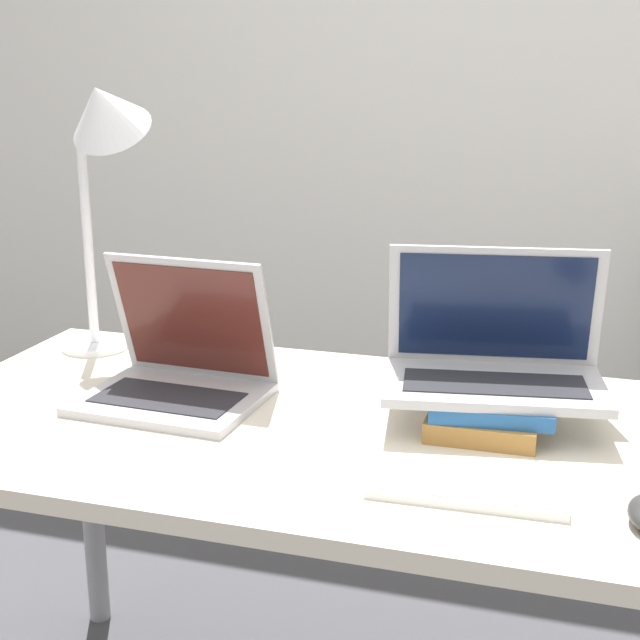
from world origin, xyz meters
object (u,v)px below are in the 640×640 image
Objects in this scene: wireless_keyboard at (468,490)px; desk_lamp at (102,142)px; laptop_left at (179,372)px; laptop_on_books at (494,358)px; book_stack at (489,407)px.

wireless_keyboard is 1.00m from desk_lamp.
laptop_left is 0.50m from desk_lamp.
laptop_on_books is at bearing 7.20° from laptop_left.
book_stack is 0.08m from laptop_on_books.
laptop_on_books is at bearing 90.18° from wireless_keyboard.
laptop_on_books is 1.41× the size of wireless_keyboard.
laptop_left is 0.82× the size of laptop_on_books.
book_stack is 0.28m from wireless_keyboard.
laptop_left is 1.15× the size of wireless_keyboard.
desk_lamp is (-0.79, 0.15, 0.41)m from book_stack.
wireless_keyboard is (0.00, -0.28, -0.02)m from book_stack.
wireless_keyboard is (0.00, -0.30, -0.10)m from laptop_on_books.
wireless_keyboard is at bearing -22.62° from laptop_left.
laptop_on_books reaches higher than laptop_left.
desk_lamp is (-0.79, 0.42, 0.44)m from wireless_keyboard.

